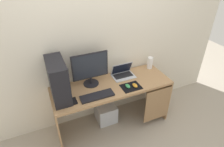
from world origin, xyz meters
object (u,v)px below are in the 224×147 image
at_px(mouse_right, 135,85).
at_px(laptop, 123,73).
at_px(monitor, 90,69).
at_px(cell_phone, 74,101).
at_px(keyboard, 97,96).
at_px(pc_tower, 58,80).
at_px(speaker, 150,63).
at_px(mouse_left, 128,86).
at_px(subwoofer, 106,113).

bearing_deg(mouse_right, laptop, 95.58).
bearing_deg(monitor, cell_phone, -140.18).
distance_m(laptop, keyboard, 0.58).
distance_m(pc_tower, laptop, 0.94).
relative_size(pc_tower, mouse_right, 5.14).
height_order(pc_tower, speaker, pc_tower).
bearing_deg(speaker, monitor, -177.11).
bearing_deg(mouse_right, cell_phone, 177.57).
distance_m(mouse_left, mouse_right, 0.10).
relative_size(mouse_left, mouse_right, 1.00).
xyz_separation_m(keyboard, cell_phone, (-0.29, 0.03, -0.01)).
relative_size(laptop, cell_phone, 2.41).
distance_m(pc_tower, keyboard, 0.50).
xyz_separation_m(speaker, mouse_left, (-0.54, -0.31, -0.07)).
xyz_separation_m(speaker, keyboard, (-0.97, -0.33, -0.08)).
height_order(keyboard, cell_phone, keyboard).
height_order(pc_tower, subwoofer, pc_tower).
xyz_separation_m(monitor, speaker, (0.95, 0.05, -0.15)).
bearing_deg(mouse_right, monitor, 150.54).
height_order(cell_phone, subwoofer, cell_phone).
distance_m(monitor, laptop, 0.52).
distance_m(keyboard, mouse_left, 0.43).
relative_size(laptop, mouse_left, 3.26).
height_order(laptop, speaker, laptop).
distance_m(monitor, cell_phone, 0.46).
distance_m(laptop, mouse_left, 0.28).
relative_size(monitor, mouse_left, 4.97).
relative_size(pc_tower, subwoofer, 1.72).
xyz_separation_m(monitor, cell_phone, (-0.30, -0.25, -0.24)).
bearing_deg(monitor, laptop, 1.49).
height_order(pc_tower, laptop, pc_tower).
bearing_deg(pc_tower, monitor, 13.65).
bearing_deg(speaker, laptop, -175.69).
distance_m(pc_tower, monitor, 0.44).
distance_m(mouse_left, subwoofer, 0.68).
height_order(monitor, mouse_right, monitor).
relative_size(pc_tower, monitor, 1.03).
distance_m(pc_tower, mouse_left, 0.89).
xyz_separation_m(speaker, subwoofer, (-0.76, -0.08, -0.67)).
xyz_separation_m(laptop, subwoofer, (-0.29, -0.04, -0.62)).
xyz_separation_m(laptop, mouse_right, (0.03, -0.30, -0.02)).
bearing_deg(mouse_left, pc_tower, 169.26).
distance_m(keyboard, subwoofer, 0.68).
distance_m(laptop, speaker, 0.48).
relative_size(keyboard, subwoofer, 1.46).
height_order(pc_tower, mouse_right, pc_tower).
distance_m(monitor, mouse_right, 0.63).
bearing_deg(cell_phone, keyboard, -5.90).
xyz_separation_m(cell_phone, subwoofer, (0.49, 0.23, -0.58)).
distance_m(pc_tower, mouse_right, 0.98).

